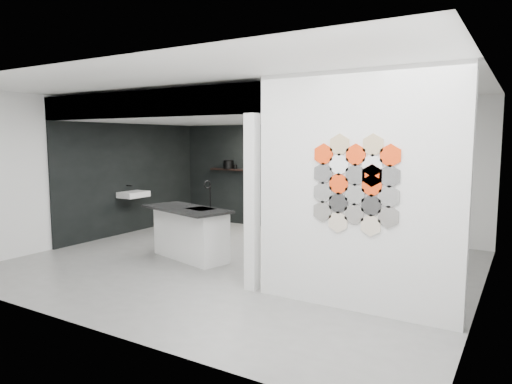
% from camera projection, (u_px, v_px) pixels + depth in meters
% --- Properties ---
extents(floor, '(7.00, 6.00, 0.01)m').
position_uv_depth(floor, '(241.00, 264.00, 7.44)').
color(floor, slate).
extents(partition_panel, '(2.45, 0.15, 2.80)m').
position_uv_depth(partition_panel, '(355.00, 192.00, 5.29)').
color(partition_panel, silver).
rests_on(partition_panel, floor).
extents(bay_clad_back, '(4.40, 0.04, 2.35)m').
position_uv_depth(bay_clad_back, '(264.00, 176.00, 10.50)').
color(bay_clad_back, black).
rests_on(bay_clad_back, floor).
extents(bay_clad_left, '(0.04, 4.00, 2.35)m').
position_uv_depth(bay_clad_left, '(132.00, 178.00, 9.93)').
color(bay_clad_left, black).
rests_on(bay_clad_left, floor).
extents(bulkhead, '(4.40, 4.00, 0.40)m').
position_uv_depth(bulkhead, '(212.00, 111.00, 8.66)').
color(bulkhead, silver).
rests_on(bulkhead, corner_column).
extents(corner_column, '(0.16, 0.16, 2.35)m').
position_uv_depth(corner_column, '(252.00, 203.00, 6.03)').
color(corner_column, silver).
rests_on(corner_column, floor).
extents(fascia_beam, '(4.40, 0.16, 0.40)m').
position_uv_depth(fascia_beam, '(138.00, 104.00, 7.03)').
color(fascia_beam, silver).
rests_on(fascia_beam, corner_column).
extents(wall_basin, '(0.40, 0.60, 0.12)m').
position_uv_depth(wall_basin, '(134.00, 194.00, 9.68)').
color(wall_basin, silver).
rests_on(wall_basin, bay_clad_left).
extents(display_shelf, '(3.00, 0.15, 0.04)m').
position_uv_depth(display_shelf, '(265.00, 171.00, 10.34)').
color(display_shelf, black).
rests_on(display_shelf, bay_clad_back).
extents(kitchen_island, '(1.79, 1.15, 1.33)m').
position_uv_depth(kitchen_island, '(190.00, 232.00, 7.71)').
color(kitchen_island, silver).
rests_on(kitchen_island, floor).
extents(stockpot, '(0.31, 0.31, 0.20)m').
position_uv_depth(stockpot, '(229.00, 164.00, 10.84)').
color(stockpot, black).
rests_on(stockpot, display_shelf).
extents(kettle, '(0.25, 0.25, 0.17)m').
position_uv_depth(kettle, '(308.00, 168.00, 9.79)').
color(kettle, black).
rests_on(kettle, display_shelf).
extents(glass_bowl, '(0.18, 0.18, 0.10)m').
position_uv_depth(glass_bowl, '(320.00, 170.00, 9.64)').
color(glass_bowl, gray).
rests_on(glass_bowl, display_shelf).
extents(glass_vase, '(0.10, 0.10, 0.12)m').
position_uv_depth(glass_vase, '(320.00, 169.00, 9.64)').
color(glass_vase, gray).
rests_on(glass_vase, display_shelf).
extents(bottle_dark, '(0.08, 0.08, 0.16)m').
position_uv_depth(bottle_dark, '(262.00, 166.00, 10.37)').
color(bottle_dark, black).
rests_on(bottle_dark, display_shelf).
extents(utensil_cup, '(0.10, 0.10, 0.10)m').
position_uv_depth(utensil_cup, '(235.00, 167.00, 10.75)').
color(utensil_cup, black).
rests_on(utensil_cup, display_shelf).
extents(hex_tile_cluster, '(1.04, 0.02, 1.16)m').
position_uv_depth(hex_tile_cluster, '(356.00, 184.00, 5.18)').
color(hex_tile_cluster, '#66635E').
rests_on(hex_tile_cluster, partition_panel).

